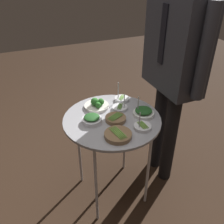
{
  "coord_description": "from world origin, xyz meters",
  "views": [
    {
      "loc": [
        1.3,
        -0.55,
        1.68
      ],
      "look_at": [
        0.0,
        0.0,
        0.78
      ],
      "focal_mm": 40.0,
      "sensor_mm": 36.0,
      "label": 1
    }
  ],
  "objects_px": {
    "bowl_asparagus_back_right": "(120,108)",
    "bowl_asparagus_mid_right": "(142,127)",
    "bowl_spinach_mid_left": "(92,119)",
    "bowl_asparagus_center": "(118,135)",
    "bowl_asparagus_front_center": "(122,99)",
    "waiter_figure": "(175,56)",
    "bowl_asparagus_back_left": "(116,119)",
    "serving_cart": "(112,125)",
    "bowl_spinach_front_right": "(143,112)",
    "bowl_broccoli_far_rim": "(97,104)"
  },
  "relations": [
    {
      "from": "bowl_spinach_mid_left",
      "to": "bowl_spinach_front_right",
      "type": "height_order",
      "value": "bowl_spinach_front_right"
    },
    {
      "from": "serving_cart",
      "to": "bowl_asparagus_back_left",
      "type": "bearing_deg",
      "value": 17.4
    },
    {
      "from": "bowl_asparagus_back_right",
      "to": "bowl_asparagus_front_center",
      "type": "bearing_deg",
      "value": 149.57
    },
    {
      "from": "bowl_asparagus_center",
      "to": "waiter_figure",
      "type": "bearing_deg",
      "value": 115.51
    },
    {
      "from": "bowl_spinach_mid_left",
      "to": "bowl_asparagus_mid_right",
      "type": "height_order",
      "value": "bowl_asparagus_mid_right"
    },
    {
      "from": "bowl_asparagus_center",
      "to": "waiter_figure",
      "type": "xyz_separation_m",
      "value": [
        -0.26,
        0.54,
        0.34
      ]
    },
    {
      "from": "bowl_spinach_mid_left",
      "to": "bowl_asparagus_center",
      "type": "distance_m",
      "value": 0.23
    },
    {
      "from": "bowl_broccoli_far_rim",
      "to": "bowl_spinach_front_right",
      "type": "height_order",
      "value": "bowl_spinach_front_right"
    },
    {
      "from": "bowl_asparagus_back_left",
      "to": "bowl_asparagus_back_right",
      "type": "distance_m",
      "value": 0.15
    },
    {
      "from": "bowl_spinach_front_right",
      "to": "waiter_figure",
      "type": "bearing_deg",
      "value": 110.37
    },
    {
      "from": "bowl_asparagus_center",
      "to": "bowl_asparagus_mid_right",
      "type": "xyz_separation_m",
      "value": [
        -0.02,
        0.18,
        -0.0
      ]
    },
    {
      "from": "waiter_figure",
      "to": "bowl_asparagus_center",
      "type": "bearing_deg",
      "value": -64.49
    },
    {
      "from": "bowl_broccoli_far_rim",
      "to": "waiter_figure",
      "type": "distance_m",
      "value": 0.64
    },
    {
      "from": "bowl_asparagus_back_right",
      "to": "bowl_spinach_front_right",
      "type": "xyz_separation_m",
      "value": [
        0.14,
        0.12,
        0.01
      ]
    },
    {
      "from": "bowl_asparagus_mid_right",
      "to": "bowl_asparagus_front_center",
      "type": "xyz_separation_m",
      "value": [
        -0.38,
        0.03,
        -0.0
      ]
    },
    {
      "from": "bowl_asparagus_back_left",
      "to": "bowl_asparagus_center",
      "type": "relative_size",
      "value": 0.82
    },
    {
      "from": "bowl_broccoli_far_rim",
      "to": "bowl_asparagus_back_left",
      "type": "bearing_deg",
      "value": 15.61
    },
    {
      "from": "bowl_broccoli_far_rim",
      "to": "serving_cart",
      "type": "bearing_deg",
      "value": 15.24
    },
    {
      "from": "bowl_asparagus_center",
      "to": "bowl_asparagus_back_left",
      "type": "bearing_deg",
      "value": 161.27
    },
    {
      "from": "bowl_asparagus_center",
      "to": "bowl_asparagus_front_center",
      "type": "bearing_deg",
      "value": 152.38
    },
    {
      "from": "bowl_broccoli_far_rim",
      "to": "bowl_spinach_front_right",
      "type": "xyz_separation_m",
      "value": [
        0.22,
        0.26,
        -0.0
      ]
    },
    {
      "from": "serving_cart",
      "to": "bowl_asparagus_mid_right",
      "type": "height_order",
      "value": "bowl_asparagus_mid_right"
    },
    {
      "from": "bowl_spinach_mid_left",
      "to": "bowl_asparagus_mid_right",
      "type": "xyz_separation_m",
      "value": [
        0.19,
        0.28,
        -0.01
      ]
    },
    {
      "from": "bowl_spinach_front_right",
      "to": "bowl_asparagus_back_right",
      "type": "bearing_deg",
      "value": -139.36
    },
    {
      "from": "bowl_asparagus_mid_right",
      "to": "bowl_asparagus_back_right",
      "type": "bearing_deg",
      "value": -172.64
    },
    {
      "from": "bowl_broccoli_far_rim",
      "to": "waiter_figure",
      "type": "relative_size",
      "value": 0.11
    },
    {
      "from": "bowl_asparagus_back_right",
      "to": "bowl_asparagus_mid_right",
      "type": "bearing_deg",
      "value": 7.36
    },
    {
      "from": "bowl_spinach_mid_left",
      "to": "bowl_asparagus_front_center",
      "type": "xyz_separation_m",
      "value": [
        -0.19,
        0.31,
        -0.01
      ]
    },
    {
      "from": "bowl_asparagus_back_left",
      "to": "waiter_figure",
      "type": "distance_m",
      "value": 0.59
    },
    {
      "from": "bowl_broccoli_far_rim",
      "to": "bowl_asparagus_mid_right",
      "type": "distance_m",
      "value": 0.4
    },
    {
      "from": "bowl_asparagus_back_right",
      "to": "bowl_asparagus_front_center",
      "type": "relative_size",
      "value": 0.82
    },
    {
      "from": "bowl_spinach_mid_left",
      "to": "bowl_asparagus_center",
      "type": "height_order",
      "value": "bowl_spinach_mid_left"
    },
    {
      "from": "bowl_asparagus_center",
      "to": "bowl_asparagus_back_right",
      "type": "height_order",
      "value": "bowl_asparagus_back_right"
    },
    {
      "from": "waiter_figure",
      "to": "bowl_spinach_mid_left",
      "type": "bearing_deg",
      "value": -85.78
    },
    {
      "from": "bowl_asparagus_center",
      "to": "waiter_figure",
      "type": "relative_size",
      "value": 0.1
    },
    {
      "from": "bowl_asparagus_back_right",
      "to": "bowl_asparagus_mid_right",
      "type": "height_order",
      "value": "bowl_asparagus_mid_right"
    },
    {
      "from": "bowl_asparagus_back_left",
      "to": "bowl_spinach_mid_left",
      "type": "xyz_separation_m",
      "value": [
        -0.04,
        -0.15,
        0.01
      ]
    },
    {
      "from": "bowl_asparagus_back_left",
      "to": "waiter_figure",
      "type": "xyz_separation_m",
      "value": [
        -0.09,
        0.48,
        0.34
      ]
    },
    {
      "from": "bowl_asparagus_mid_right",
      "to": "bowl_asparagus_back_left",
      "type": "bearing_deg",
      "value": -140.97
    },
    {
      "from": "bowl_asparagus_front_center",
      "to": "waiter_figure",
      "type": "height_order",
      "value": "waiter_figure"
    },
    {
      "from": "bowl_asparagus_center",
      "to": "bowl_spinach_front_right",
      "type": "xyz_separation_m",
      "value": [
        -0.15,
        0.26,
        0.01
      ]
    },
    {
      "from": "bowl_asparagus_back_left",
      "to": "bowl_asparagus_center",
      "type": "bearing_deg",
      "value": -18.73
    },
    {
      "from": "bowl_asparagus_front_center",
      "to": "bowl_spinach_mid_left",
      "type": "bearing_deg",
      "value": -57.85
    },
    {
      "from": "bowl_asparagus_back_right",
      "to": "bowl_spinach_front_right",
      "type": "relative_size",
      "value": 0.86
    },
    {
      "from": "bowl_asparagus_front_center",
      "to": "bowl_asparagus_back_right",
      "type": "bearing_deg",
      "value": -30.43
    },
    {
      "from": "waiter_figure",
      "to": "bowl_broccoli_far_rim",
      "type": "bearing_deg",
      "value": -102.71
    },
    {
      "from": "bowl_broccoli_far_rim",
      "to": "bowl_asparagus_front_center",
      "type": "relative_size",
      "value": 1.16
    },
    {
      "from": "bowl_asparagus_front_center",
      "to": "waiter_figure",
      "type": "relative_size",
      "value": 0.09
    },
    {
      "from": "bowl_asparagus_back_left",
      "to": "waiter_figure",
      "type": "bearing_deg",
      "value": 100.35
    },
    {
      "from": "bowl_asparagus_back_left",
      "to": "bowl_asparagus_mid_right",
      "type": "distance_m",
      "value": 0.19
    }
  ]
}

